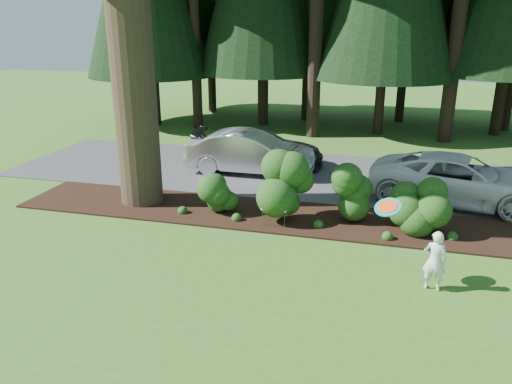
{
  "coord_description": "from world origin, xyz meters",
  "views": [
    {
      "loc": [
        2.34,
        -9.51,
        5.19
      ],
      "look_at": [
        -0.54,
        1.49,
        1.3
      ],
      "focal_mm": 35.0,
      "sensor_mm": 36.0,
      "label": 1
    }
  ],
  "objects_px": {
    "child": "(435,261)",
    "frisbee": "(388,207)",
    "car_silver_wagon": "(250,152)",
    "car_white_suv": "(460,180)",
    "car_dark_suv": "(259,148)"
  },
  "relations": [
    {
      "from": "child",
      "to": "frisbee",
      "type": "distance_m",
      "value": 1.45
    },
    {
      "from": "car_silver_wagon",
      "to": "car_white_suv",
      "type": "xyz_separation_m",
      "value": [
        6.84,
        -1.45,
        -0.03
      ]
    },
    {
      "from": "child",
      "to": "frisbee",
      "type": "height_order",
      "value": "frisbee"
    },
    {
      "from": "car_white_suv",
      "to": "frisbee",
      "type": "xyz_separation_m",
      "value": [
        -2.09,
        -5.53,
        0.94
      ]
    },
    {
      "from": "car_white_suv",
      "to": "child",
      "type": "distance_m",
      "value": 5.65
    },
    {
      "from": "child",
      "to": "car_white_suv",
      "type": "bearing_deg",
      "value": -92.92
    },
    {
      "from": "car_silver_wagon",
      "to": "child",
      "type": "xyz_separation_m",
      "value": [
        5.76,
        -7.0,
        -0.14
      ]
    },
    {
      "from": "frisbee",
      "to": "car_silver_wagon",
      "type": "bearing_deg",
      "value": 124.28
    },
    {
      "from": "car_silver_wagon",
      "to": "frisbee",
      "type": "bearing_deg",
      "value": -145.96
    },
    {
      "from": "frisbee",
      "to": "child",
      "type": "bearing_deg",
      "value": -1.13
    },
    {
      "from": "car_silver_wagon",
      "to": "frisbee",
      "type": "height_order",
      "value": "frisbee"
    },
    {
      "from": "car_silver_wagon",
      "to": "car_white_suv",
      "type": "bearing_deg",
      "value": -102.17
    },
    {
      "from": "car_white_suv",
      "to": "car_dark_suv",
      "type": "distance_m",
      "value": 7.16
    },
    {
      "from": "child",
      "to": "frisbee",
      "type": "xyz_separation_m",
      "value": [
        -1.0,
        0.02,
        1.05
      ]
    },
    {
      "from": "child",
      "to": "frisbee",
      "type": "bearing_deg",
      "value": 7.02
    }
  ]
}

